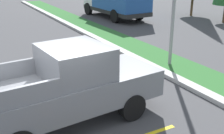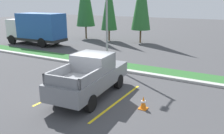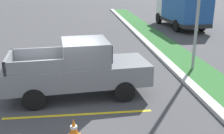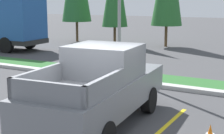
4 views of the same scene
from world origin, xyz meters
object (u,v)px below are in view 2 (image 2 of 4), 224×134
object	(u,v)px
pickup_truck_main	(91,75)
street_light	(106,10)
cypress_tree_left_inner	(109,4)
traffic_cone	(143,103)
cargo_truck_distant	(37,28)

from	to	relation	value
pickup_truck_main	street_light	bearing A→B (deg)	113.86
cypress_tree_left_inner	traffic_cone	world-z (taller)	cypress_tree_left_inner
street_light	pickup_truck_main	bearing A→B (deg)	-66.14
cargo_truck_distant	cypress_tree_left_inner	xyz separation A→B (m)	(5.49, 6.19, 2.49)
street_light	traffic_cone	bearing A→B (deg)	-46.08
pickup_truck_main	cargo_truck_distant	size ratio (longest dim) A/B	0.78
pickup_truck_main	cargo_truck_distant	xyz separation A→B (m)	(-13.36, 8.92, 0.81)
cargo_truck_distant	pickup_truck_main	bearing A→B (deg)	-33.73
cargo_truck_distant	cypress_tree_left_inner	size ratio (longest dim) A/B	0.94
cargo_truck_distant	traffic_cone	size ratio (longest dim) A/B	11.51
pickup_truck_main	cypress_tree_left_inner	world-z (taller)	cypress_tree_left_inner
traffic_cone	cargo_truck_distant	bearing A→B (deg)	150.78
cargo_truck_distant	cypress_tree_left_inner	world-z (taller)	cypress_tree_left_inner
pickup_truck_main	cargo_truck_distant	bearing A→B (deg)	146.27
cargo_truck_distant	traffic_cone	bearing A→B (deg)	-29.22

